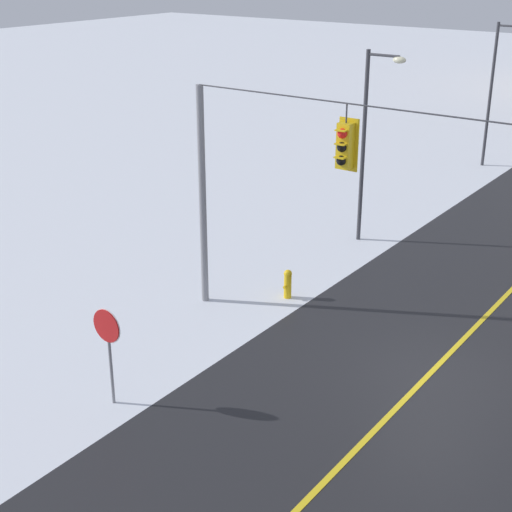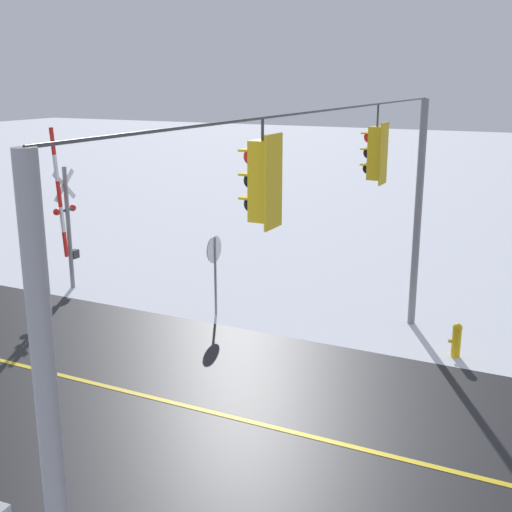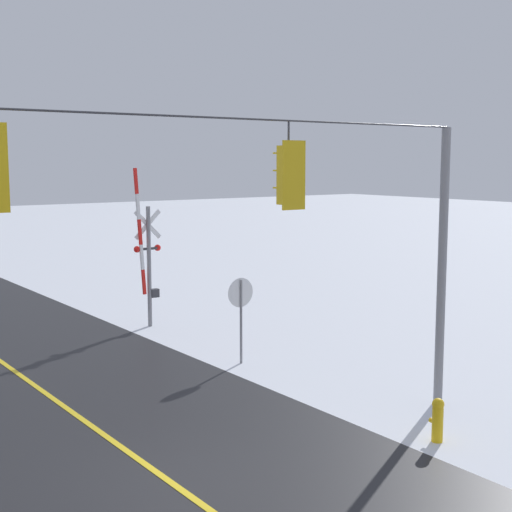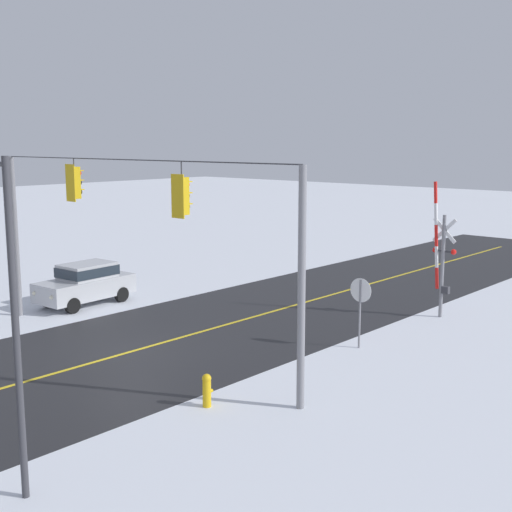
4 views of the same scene
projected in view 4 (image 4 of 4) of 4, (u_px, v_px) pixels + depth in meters
The scene contains 7 objects.
ground_plane at pixel (131, 352), 21.94m from camera, with size 160.00×160.00×0.00m, color silver.
signal_span at pixel (126, 229), 21.30m from camera, with size 14.20×0.47×6.22m.
stop_sign at pixel (361, 297), 22.13m from camera, with size 0.80×0.09×2.35m.
railroad_crossing at pixel (442, 257), 26.00m from camera, with size 0.98×0.31×5.25m.
parked_car_silver at pixel (86, 282), 28.23m from camera, with size 2.05×4.29×1.74m.
streetlamp_near at pixel (8, 297), 12.48m from camera, with size 1.39×0.28×6.50m.
fire_hydrant at pixel (207, 389), 17.34m from camera, with size 0.24×0.31×0.88m.
Camera 4 is at (-17.14, 12.99, 6.74)m, focal length 47.40 mm.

